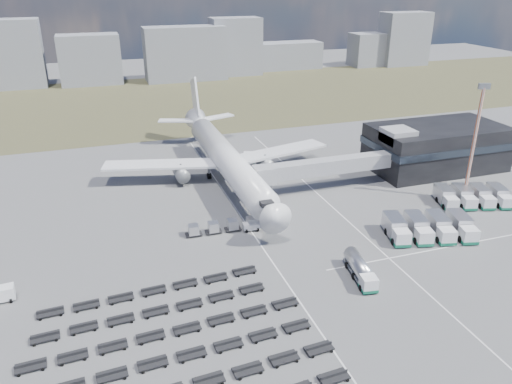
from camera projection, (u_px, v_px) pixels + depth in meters
name	position (u px, v px, depth m)	size (l,w,h in m)	color
ground	(277.00, 250.00, 81.56)	(420.00, 420.00, 0.00)	#565659
grass_strip	(168.00, 101.00, 177.09)	(420.00, 90.00, 0.01)	#46462A
lane_markings	(323.00, 233.00, 87.00)	(47.12, 110.00, 0.01)	silver
terminal	(436.00, 146.00, 114.13)	(30.40, 16.40, 11.00)	black
jet_bridge	(315.00, 168.00, 101.88)	(30.30, 3.80, 7.05)	#939399
airliner	(225.00, 157.00, 107.55)	(51.59, 64.53, 17.62)	white
skyline	(61.00, 56.00, 198.27)	(296.33, 23.96, 25.85)	gray
fuel_tanker	(360.00, 270.00, 73.58)	(3.67, 9.24, 2.91)	white
pushback_tug	(251.00, 227.00, 87.70)	(2.92, 1.64, 1.35)	white
catering_truck	(248.00, 162.00, 115.35)	(4.66, 6.84, 2.91)	white
service_trucks_near	(429.00, 227.00, 85.21)	(15.73, 11.08, 3.17)	white
service_trucks_far	(473.00, 196.00, 97.40)	(14.72, 10.64, 2.94)	white
uld_row	(223.00, 226.00, 86.97)	(13.29, 2.19, 1.83)	black
baggage_dollies	(169.00, 347.00, 59.81)	(37.53, 27.75, 0.82)	black
floodlight_mast	(474.00, 144.00, 95.38)	(2.21, 1.79, 23.21)	#B5441C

